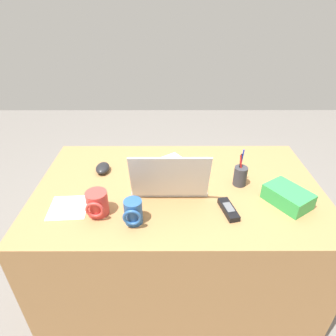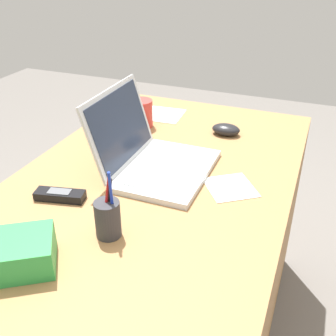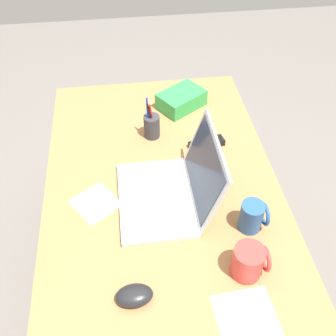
{
  "view_description": "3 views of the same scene",
  "coord_description": "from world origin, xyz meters",
  "px_view_note": "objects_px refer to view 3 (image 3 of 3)",
  "views": [
    {
      "loc": [
        0.05,
        1.11,
        1.54
      ],
      "look_at": [
        0.05,
        -0.0,
        0.85
      ],
      "focal_mm": 30.93,
      "sensor_mm": 36.0,
      "label": 1
    },
    {
      "loc": [
        -0.95,
        -0.42,
        1.37
      ],
      "look_at": [
        -0.0,
        -0.05,
        0.8
      ],
      "focal_mm": 43.44,
      "sensor_mm": 36.0,
      "label": 2
    },
    {
      "loc": [
        0.87,
        -0.1,
        1.76
      ],
      "look_at": [
        0.0,
        0.02,
        0.86
      ],
      "focal_mm": 41.97,
      "sensor_mm": 36.0,
      "label": 3
    }
  ],
  "objects_px": {
    "coffee_mug_tall": "(249,262)",
    "pen_holder": "(152,126)",
    "cordless_phone": "(207,144)",
    "snack_bag": "(181,100)",
    "computer_mouse": "(134,295)",
    "coffee_mug_white": "(253,216)",
    "laptop": "(171,189)"
  },
  "relations": [
    {
      "from": "coffee_mug_white",
      "to": "coffee_mug_tall",
      "type": "xyz_separation_m",
      "value": [
        0.15,
        -0.05,
        0.0
      ]
    },
    {
      "from": "coffee_mug_white",
      "to": "cordless_phone",
      "type": "height_order",
      "value": "coffee_mug_white"
    },
    {
      "from": "cordless_phone",
      "to": "snack_bag",
      "type": "distance_m",
      "value": 0.27
    },
    {
      "from": "laptop",
      "to": "pen_holder",
      "type": "distance_m",
      "value": 0.33
    },
    {
      "from": "laptop",
      "to": "computer_mouse",
      "type": "distance_m",
      "value": 0.37
    },
    {
      "from": "coffee_mug_white",
      "to": "pen_holder",
      "type": "relative_size",
      "value": 0.57
    },
    {
      "from": "laptop",
      "to": "coffee_mug_white",
      "type": "relative_size",
      "value": 3.3
    },
    {
      "from": "coffee_mug_tall",
      "to": "pen_holder",
      "type": "xyz_separation_m",
      "value": [
        -0.62,
        -0.21,
        -0.0
      ]
    },
    {
      "from": "laptop",
      "to": "coffee_mug_tall",
      "type": "xyz_separation_m",
      "value": [
        0.29,
        0.18,
        0.0
      ]
    },
    {
      "from": "computer_mouse",
      "to": "cordless_phone",
      "type": "relative_size",
      "value": 0.72
    },
    {
      "from": "computer_mouse",
      "to": "snack_bag",
      "type": "relative_size",
      "value": 0.55
    },
    {
      "from": "computer_mouse",
      "to": "snack_bag",
      "type": "xyz_separation_m",
      "value": [
        -0.84,
        0.25,
        0.01
      ]
    },
    {
      "from": "computer_mouse",
      "to": "pen_holder",
      "type": "relative_size",
      "value": 0.57
    },
    {
      "from": "coffee_mug_tall",
      "to": "pen_holder",
      "type": "relative_size",
      "value": 0.58
    },
    {
      "from": "coffee_mug_white",
      "to": "coffee_mug_tall",
      "type": "height_order",
      "value": "same"
    },
    {
      "from": "computer_mouse",
      "to": "pen_holder",
      "type": "distance_m",
      "value": 0.67
    },
    {
      "from": "pen_holder",
      "to": "cordless_phone",
      "type": "bearing_deg",
      "value": 66.51
    },
    {
      "from": "laptop",
      "to": "computer_mouse",
      "type": "xyz_separation_m",
      "value": [
        0.33,
        -0.14,
        -0.03
      ]
    },
    {
      "from": "coffee_mug_white",
      "to": "computer_mouse",
      "type": "bearing_deg",
      "value": -62.72
    },
    {
      "from": "computer_mouse",
      "to": "cordless_phone",
      "type": "distance_m",
      "value": 0.66
    },
    {
      "from": "coffee_mug_white",
      "to": "cordless_phone",
      "type": "relative_size",
      "value": 0.72
    },
    {
      "from": "computer_mouse",
      "to": "snack_bag",
      "type": "height_order",
      "value": "snack_bag"
    },
    {
      "from": "computer_mouse",
      "to": "coffee_mug_white",
      "type": "distance_m",
      "value": 0.42
    },
    {
      "from": "coffee_mug_white",
      "to": "cordless_phone",
      "type": "distance_m",
      "value": 0.39
    },
    {
      "from": "computer_mouse",
      "to": "pen_holder",
      "type": "bearing_deg",
      "value": 169.19
    },
    {
      "from": "snack_bag",
      "to": "pen_holder",
      "type": "bearing_deg",
      "value": -39.05
    },
    {
      "from": "coffee_mug_white",
      "to": "coffee_mug_tall",
      "type": "bearing_deg",
      "value": -19.63
    },
    {
      "from": "pen_holder",
      "to": "snack_bag",
      "type": "distance_m",
      "value": 0.22
    },
    {
      "from": "cordless_phone",
      "to": "snack_bag",
      "type": "bearing_deg",
      "value": -167.59
    },
    {
      "from": "pen_holder",
      "to": "snack_bag",
      "type": "height_order",
      "value": "pen_holder"
    },
    {
      "from": "computer_mouse",
      "to": "coffee_mug_white",
      "type": "xyz_separation_m",
      "value": [
        -0.19,
        0.37,
        0.03
      ]
    },
    {
      "from": "coffee_mug_tall",
      "to": "cordless_phone",
      "type": "relative_size",
      "value": 0.72
    }
  ]
}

